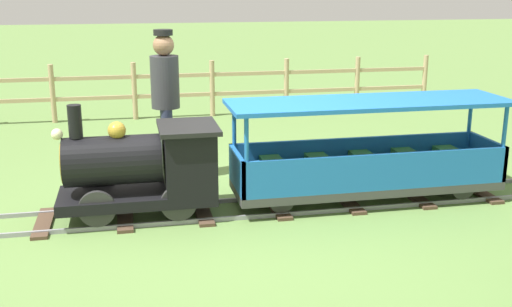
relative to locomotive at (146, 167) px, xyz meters
The scene contains 6 objects.
ground_plane 0.99m from the locomotive, 90.00° to the right, with size 60.00×60.00×0.00m, color #608442.
track 1.30m from the locomotive, 90.00° to the right, with size 0.72×6.40×0.04m.
locomotive is the anchor object (origin of this frame).
passenger_car 2.11m from the locomotive, 90.00° to the right, with size 0.78×2.70×0.97m.
conductor_person 1.24m from the locomotive, 13.27° to the right, with size 0.30×0.30×1.62m.
fence_section 4.57m from the locomotive, 15.37° to the right, with size 0.08×7.48×0.90m.
Camera 1 is at (-5.44, 0.99, 2.07)m, focal length 43.54 mm.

